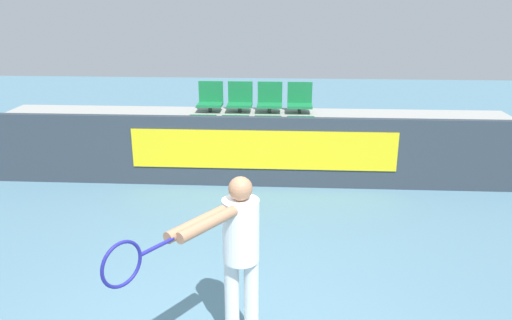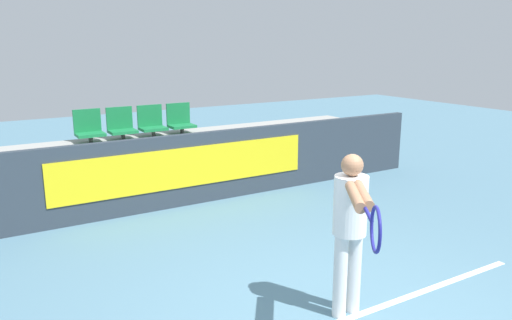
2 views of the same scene
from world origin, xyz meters
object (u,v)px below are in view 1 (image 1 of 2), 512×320
at_px(stadium_chair_1, 235,135).
at_px(stadium_chair_5, 240,99).
at_px(stadium_chair_4, 210,99).
at_px(stadium_chair_6, 270,100).
at_px(stadium_chair_2, 268,135).
at_px(stadium_chair_7, 300,100).
at_px(tennis_player, 235,247).
at_px(stadium_chair_0, 203,134).
at_px(stadium_chair_3, 300,136).

relative_size(stadium_chair_1, stadium_chair_5, 1.00).
height_order(stadium_chair_4, stadium_chair_6, same).
relative_size(stadium_chair_2, stadium_chair_6, 1.00).
height_order(stadium_chair_1, stadium_chair_4, stadium_chair_4).
relative_size(stadium_chair_7, tennis_player, 0.36).
distance_m(stadium_chair_0, stadium_chair_6, 1.55).
distance_m(stadium_chair_3, stadium_chair_6, 1.20).
distance_m(stadium_chair_0, stadium_chair_2, 1.12).
relative_size(stadium_chair_1, stadium_chair_7, 1.00).
bearing_deg(tennis_player, stadium_chair_2, 122.79).
height_order(stadium_chair_3, tennis_player, tennis_player).
relative_size(stadium_chair_0, stadium_chair_3, 1.00).
bearing_deg(tennis_player, stadium_chair_0, 136.67).
relative_size(stadium_chair_0, stadium_chair_2, 1.00).
distance_m(stadium_chair_4, tennis_player, 5.64).
relative_size(stadium_chair_1, stadium_chair_2, 1.00).
distance_m(stadium_chair_1, stadium_chair_6, 1.20).
height_order(stadium_chair_2, stadium_chair_6, stadium_chair_6).
height_order(stadium_chair_1, stadium_chair_2, same).
xyz_separation_m(stadium_chair_3, tennis_player, (-0.67, -4.57, 0.30)).
bearing_deg(stadium_chair_1, stadium_chair_6, 60.03).
distance_m(stadium_chair_0, stadium_chair_3, 1.69).
height_order(stadium_chair_0, stadium_chair_3, same).
distance_m(stadium_chair_2, stadium_chair_6, 1.06).
relative_size(stadium_chair_1, stadium_chair_6, 1.00).
xyz_separation_m(stadium_chair_4, stadium_chair_5, (0.56, 0.00, 0.00)).
distance_m(stadium_chair_3, stadium_chair_5, 1.55).
distance_m(stadium_chair_0, stadium_chair_5, 1.20).
xyz_separation_m(stadium_chair_3, stadium_chair_5, (-1.12, 0.97, 0.42)).
xyz_separation_m(stadium_chair_1, stadium_chair_7, (1.12, 0.97, 0.42)).
bearing_deg(stadium_chair_5, stadium_chair_4, 180.00).
height_order(stadium_chair_3, stadium_chair_6, stadium_chair_6).
distance_m(stadium_chair_0, stadium_chair_4, 1.06).
bearing_deg(stadium_chair_4, stadium_chair_1, -60.03).
bearing_deg(stadium_chair_5, stadium_chair_7, 0.00).
height_order(stadium_chair_5, tennis_player, tennis_player).
height_order(stadium_chair_6, stadium_chair_7, same).
bearing_deg(stadium_chair_4, stadium_chair_6, 0.00).
bearing_deg(stadium_chair_6, stadium_chair_1, -119.97).
bearing_deg(stadium_chair_5, stadium_chair_2, -60.03).
distance_m(stadium_chair_2, stadium_chair_3, 0.56).
xyz_separation_m(stadium_chair_0, stadium_chair_1, (0.56, 0.00, 0.00)).
distance_m(stadium_chair_6, stadium_chair_7, 0.56).
bearing_deg(stadium_chair_1, stadium_chair_2, 0.00).
relative_size(stadium_chair_5, stadium_chair_6, 1.00).
height_order(stadium_chair_0, tennis_player, tennis_player).
height_order(stadium_chair_2, tennis_player, tennis_player).
height_order(stadium_chair_1, stadium_chair_5, stadium_chair_5).
xyz_separation_m(stadium_chair_2, stadium_chair_4, (-1.12, 0.97, 0.42)).
distance_m(stadium_chair_4, stadium_chair_6, 1.12).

